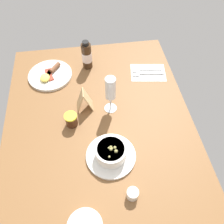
# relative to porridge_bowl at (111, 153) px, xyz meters

# --- Properties ---
(ground_plane) EXTENTS (1.10, 0.84, 0.03)m
(ground_plane) POSITION_rel_porridge_bowl_xyz_m (0.18, 0.03, -0.05)
(ground_plane) COLOR brown
(porridge_bowl) EXTENTS (0.20, 0.20, 0.08)m
(porridge_bowl) POSITION_rel_porridge_bowl_xyz_m (0.00, 0.00, 0.00)
(porridge_bowl) COLOR silver
(porridge_bowl) RESTS_ON ground_plane
(cutlery_setting) EXTENTS (0.16, 0.20, 0.01)m
(cutlery_setting) POSITION_rel_porridge_bowl_xyz_m (0.45, -0.26, -0.03)
(cutlery_setting) COLOR silver
(cutlery_setting) RESTS_ON ground_plane
(creamer_jug) EXTENTS (0.05, 0.05, 0.05)m
(creamer_jug) POSITION_rel_porridge_bowl_xyz_m (-0.17, -0.05, -0.01)
(creamer_jug) COLOR silver
(creamer_jug) RESTS_ON ground_plane
(wine_glass) EXTENTS (0.06, 0.06, 0.19)m
(wine_glass) POSITION_rel_porridge_bowl_xyz_m (0.25, -0.03, 0.09)
(wine_glass) COLOR white
(wine_glass) RESTS_ON ground_plane
(jam_jar) EXTENTS (0.06, 0.06, 0.06)m
(jam_jar) POSITION_rel_porridge_bowl_xyz_m (0.18, 0.15, -0.00)
(jam_jar) COLOR #442413
(jam_jar) RESTS_ON ground_plane
(sauce_bottle_brown) EXTENTS (0.05, 0.05, 0.16)m
(sauce_bottle_brown) POSITION_rel_porridge_bowl_xyz_m (0.55, 0.05, 0.04)
(sauce_bottle_brown) COLOR #382314
(sauce_bottle_brown) RESTS_ON ground_plane
(breakfast_plate) EXTENTS (0.23, 0.23, 0.04)m
(breakfast_plate) POSITION_rel_porridge_bowl_xyz_m (0.50, 0.25, -0.02)
(breakfast_plate) COLOR silver
(breakfast_plate) RESTS_ON ground_plane
(menu_card) EXTENTS (0.06, 0.08, 0.11)m
(menu_card) POSITION_rel_porridge_bowl_xyz_m (0.27, 0.09, 0.02)
(menu_card) COLOR tan
(menu_card) RESTS_ON ground_plane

